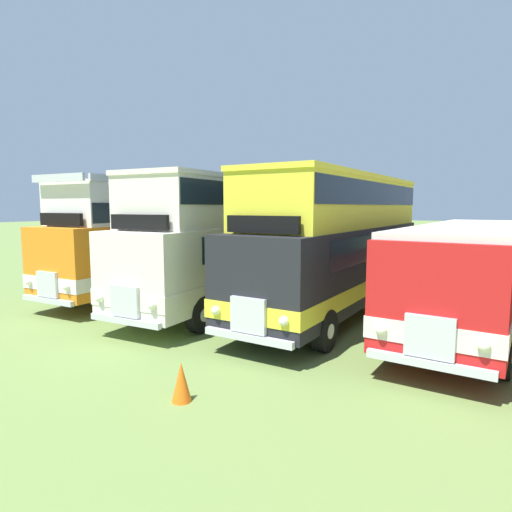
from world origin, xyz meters
TOP-DOWN VIEW (x-y plane):
  - bus_first_in_row at (-15.39, 0.12)m, footprint 2.89×11.11m
  - bus_second_in_row at (-11.55, -0.26)m, footprint 3.05×11.37m
  - bus_third_in_row at (-7.69, -0.13)m, footprint 2.83×10.82m
  - bus_fourth_in_row at (-3.85, 0.13)m, footprint 3.04×10.88m
  - cone_mid_row at (-7.89, -7.83)m, footprint 0.36×0.36m

SIDE VIEW (x-z plane):
  - cone_mid_row at x=-7.89m, z-range 0.00..0.73m
  - bus_fourth_in_row at x=-3.85m, z-range 0.26..3.25m
  - bus_first_in_row at x=-15.39m, z-range 0.10..4.62m
  - bus_third_in_row at x=-7.69m, z-range 0.23..4.72m
  - bus_second_in_row at x=-11.55m, z-range 0.23..4.72m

